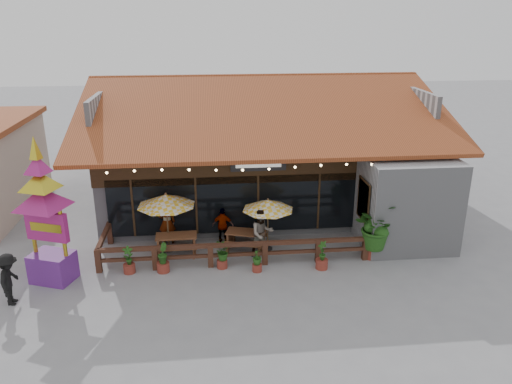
{
  "coord_description": "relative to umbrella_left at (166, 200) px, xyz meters",
  "views": [
    {
      "loc": [
        -2.51,
        -16.92,
        8.79
      ],
      "look_at": [
        -0.62,
        1.5,
        2.14
      ],
      "focal_mm": 35.0,
      "sensor_mm": 36.0,
      "label": 1
    }
  ],
  "objects": [
    {
      "name": "tropical_plant",
      "position": [
        7.75,
        -1.44,
        -0.84
      ],
      "size": [
        1.98,
        2.06,
        2.19
      ],
      "color": "maroon",
      "rests_on": "ground"
    },
    {
      "name": "umbrella_right",
      "position": [
        3.86,
        -0.31,
        -0.22
      ],
      "size": [
        2.32,
        2.32,
        2.15
      ],
      "color": "brown",
      "rests_on": "ground"
    },
    {
      "name": "umbrella_left",
      "position": [
        0.0,
        0.0,
        0.0
      ],
      "size": [
        2.88,
        2.88,
        2.4
      ],
      "color": "brown",
      "rests_on": "ground"
    },
    {
      "name": "picnic_table_left",
      "position": [
        0.32,
        -0.27,
        -1.59
      ],
      "size": [
        1.6,
        1.39,
        0.75
      ],
      "color": "brown",
      "rests_on": "ground"
    },
    {
      "name": "planter_a",
      "position": [
        -1.3,
        -1.68,
        -1.66
      ],
      "size": [
        0.42,
        0.42,
        1.03
      ],
      "color": "maroon",
      "rests_on": "ground"
    },
    {
      "name": "planter_c",
      "position": [
        2.02,
        -1.65,
        -1.56
      ],
      "size": [
        0.69,
        0.63,
        0.96
      ],
      "color": "maroon",
      "rests_on": "ground"
    },
    {
      "name": "ground",
      "position": [
        4.11,
        -1.03,
        -2.09
      ],
      "size": [
        100.0,
        100.0,
        0.0
      ],
      "primitive_type": "plane",
      "color": "gray",
      "rests_on": "ground"
    },
    {
      "name": "planter_e",
      "position": [
        5.63,
        -2.08,
        -1.63
      ],
      "size": [
        0.45,
        0.45,
        1.09
      ],
      "color": "maroon",
      "rests_on": "ground"
    },
    {
      "name": "planter_d",
      "position": [
        3.27,
        -2.04,
        -1.68
      ],
      "size": [
        0.44,
        0.44,
        0.86
      ],
      "color": "maroon",
      "rests_on": "ground"
    },
    {
      "name": "patio_railing",
      "position": [
        1.85,
        -1.3,
        -1.48
      ],
      "size": [
        10.0,
        2.6,
        0.92
      ],
      "color": "#4B291B",
      "rests_on": "ground"
    },
    {
      "name": "pedestrian",
      "position": [
        -4.74,
        -3.35,
        -1.22
      ],
      "size": [
        0.69,
        1.15,
        1.74
      ],
      "primitive_type": "imported",
      "rotation": [
        0.0,
        0.0,
        1.62
      ],
      "color": "black",
      "rests_on": "ground"
    },
    {
      "name": "planter_b",
      "position": [
        -0.1,
        -1.73,
        -1.59
      ],
      "size": [
        0.45,
        0.45,
        1.1
      ],
      "color": "maroon",
      "rests_on": "ground"
    },
    {
      "name": "diner_c",
      "position": [
        2.15,
        0.55,
        -1.36
      ],
      "size": [
        0.9,
        0.49,
        1.46
      ],
      "primitive_type": "imported",
      "rotation": [
        0.0,
        0.0,
        2.98
      ],
      "color": "#382211",
      "rests_on": "ground"
    },
    {
      "name": "picnic_table_right",
      "position": [
        3.02,
        -0.17,
        -1.59
      ],
      "size": [
        1.86,
        1.72,
        0.74
      ],
      "color": "brown",
      "rests_on": "ground"
    },
    {
      "name": "diner_b",
      "position": [
        3.58,
        -0.81,
        -1.16
      ],
      "size": [
        1.03,
        0.88,
        1.86
      ],
      "primitive_type": "imported",
      "rotation": [
        0.0,
        0.0,
        0.21
      ],
      "color": "#382211",
      "rests_on": "ground"
    },
    {
      "name": "restaurant_building",
      "position": [
        4.37,
        5.58,
        0.11
      ],
      "size": [
        15.5,
        14.73,
        6.09
      ],
      "color": "#9F9FA3",
      "rests_on": "ground"
    },
    {
      "name": "diner_a",
      "position": [
        -0.08,
        0.68,
        -1.18
      ],
      "size": [
        0.69,
        0.47,
        1.82
      ],
      "primitive_type": "imported",
      "rotation": [
        0.0,
        0.0,
        3.2
      ],
      "color": "#382211",
      "rests_on": "ground"
    },
    {
      "name": "thai_sign_tower",
      "position": [
        -3.84,
        -1.95,
        0.83
      ],
      "size": [
        2.64,
        2.64,
        5.54
      ],
      "color": "#612381",
      "rests_on": "ground"
    }
  ]
}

